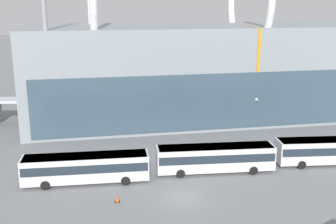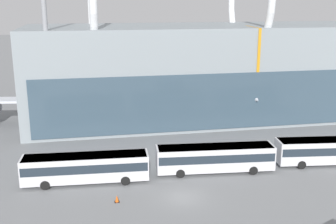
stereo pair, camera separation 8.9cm
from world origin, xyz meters
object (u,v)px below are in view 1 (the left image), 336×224
object	(u,v)px
airliner_at_gate_far	(227,79)
shuttle_bus_1	(215,157)
shuttle_bus_2	(332,149)
shuttle_bus_0	(86,167)
floodlight_mast	(45,23)
traffic_cone_0	(117,199)

from	to	relation	value
airliner_at_gate_far	shuttle_bus_1	distance (m)	33.97
shuttle_bus_2	shuttle_bus_0	bearing A→B (deg)	-173.69
airliner_at_gate_far	shuttle_bus_2	bearing A→B (deg)	-171.31
shuttle_bus_2	floodlight_mast	bearing A→B (deg)	161.49
shuttle_bus_0	shuttle_bus_2	distance (m)	28.96
floodlight_mast	traffic_cone_0	size ratio (longest dim) A/B	41.04
shuttle_bus_2	traffic_cone_0	size ratio (longest dim) A/B	19.42
shuttle_bus_0	traffic_cone_0	xyz separation A→B (m)	(2.88, -5.22, -1.49)
airliner_at_gate_far	shuttle_bus_0	distance (m)	41.53
airliner_at_gate_far	shuttle_bus_0	size ratio (longest dim) A/B	2.80
airliner_at_gate_far	shuttle_bus_1	bearing A→B (deg)	163.48
shuttle_bus_0	floodlight_mast	world-z (taller)	floodlight_mast
traffic_cone_0	shuttle_bus_1	bearing A→B (deg)	24.85
shuttle_bus_1	traffic_cone_0	size ratio (longest dim) A/B	19.36
shuttle_bus_0	traffic_cone_0	world-z (taller)	shuttle_bus_0
floodlight_mast	traffic_cone_0	xyz separation A→B (m)	(7.36, -20.77, -15.80)
floodlight_mast	shuttle_bus_0	bearing A→B (deg)	-73.92
traffic_cone_0	shuttle_bus_0	bearing A→B (deg)	118.89
shuttle_bus_1	floodlight_mast	xyz separation A→B (m)	(-18.96, 15.40, 14.31)
shuttle_bus_2	traffic_cone_0	world-z (taller)	shuttle_bus_2
shuttle_bus_2	traffic_cone_0	xyz separation A→B (m)	(-26.08, -5.04, -1.49)
shuttle_bus_0	shuttle_bus_1	world-z (taller)	same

